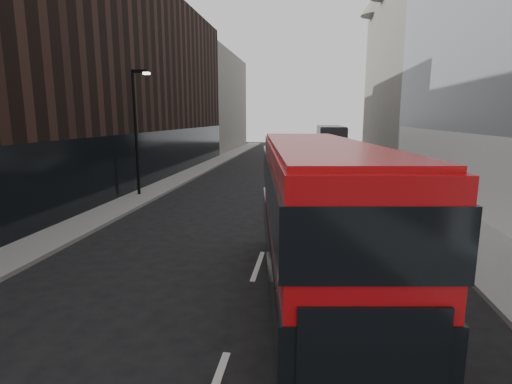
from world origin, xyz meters
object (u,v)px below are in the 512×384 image
at_px(car_a, 332,185).
at_px(car_b, 302,170).
at_px(car_c, 305,169).
at_px(red_bus, 316,216).
at_px(grey_bus, 330,142).
at_px(street_lamp, 137,124).

height_order(car_a, car_b, car_a).
xyz_separation_m(car_a, car_c, (-1.66, 7.92, -0.11)).
relative_size(red_bus, car_c, 2.16).
bearing_deg(grey_bus, car_c, -101.77).
relative_size(street_lamp, car_b, 1.65).
relative_size(street_lamp, car_c, 1.50).
bearing_deg(grey_bus, car_a, -93.13).
height_order(street_lamp, car_c, street_lamp).
distance_m(street_lamp, red_bus, 15.86).
xyz_separation_m(street_lamp, red_bus, (9.91, -12.23, -1.96)).
xyz_separation_m(grey_bus, car_c, (-2.46, -12.84, -1.27)).
bearing_deg(grey_bus, car_b, -101.72).
distance_m(red_bus, grey_bus, 34.03).
bearing_deg(red_bus, car_b, 84.37).
distance_m(grey_bus, car_b, 14.05).
distance_m(street_lamp, car_a, 11.57).
bearing_deg(street_lamp, car_a, 5.13).
relative_size(car_a, car_b, 1.09).
bearing_deg(red_bus, car_c, 83.84).
xyz_separation_m(street_lamp, car_b, (9.20, 8.00, -3.48)).
relative_size(street_lamp, car_a, 1.51).
bearing_deg(car_c, car_a, -82.35).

